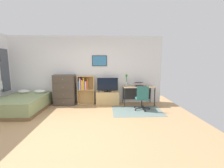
{
  "coord_description": "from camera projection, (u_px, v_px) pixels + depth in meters",
  "views": [
    {
      "loc": [
        0.79,
        -3.76,
        1.68
      ],
      "look_at": [
        1.0,
        1.5,
        0.91
      ],
      "focal_mm": 24.3,
      "sensor_mm": 36.0,
      "label": 1
    }
  ],
  "objects": [
    {
      "name": "ground_plane",
      "position": [
        76.0,
        127.0,
        3.93
      ],
      "size": [
        7.2,
        7.2,
        0.0
      ],
      "primitive_type": "plane",
      "color": "tan"
    },
    {
      "name": "wall_back_with_posters",
      "position": [
        87.0,
        70.0,
        6.14
      ],
      "size": [
        6.12,
        0.09,
        2.7
      ],
      "color": "white",
      "rests_on": "ground_plane"
    },
    {
      "name": "area_rug",
      "position": [
        137.0,
        111.0,
        5.24
      ],
      "size": [
        1.7,
        1.2,
        0.01
      ],
      "primitive_type": "cube",
      "color": "slate",
      "rests_on": "ground_plane"
    },
    {
      "name": "bed",
      "position": [
        23.0,
        104.0,
        5.21
      ],
      "size": [
        1.37,
        1.91,
        0.63
      ],
      "rotation": [
        0.0,
        0.0,
        0.0
      ],
      "color": "brown",
      "rests_on": "ground_plane"
    },
    {
      "name": "dresser",
      "position": [
        65.0,
        90.0,
        5.94
      ],
      "size": [
        0.81,
        0.46,
        1.19
      ],
      "color": "#4C4238",
      "rests_on": "ground_plane"
    },
    {
      "name": "bookshelf",
      "position": [
        85.0,
        87.0,
        6.03
      ],
      "size": [
        0.65,
        0.3,
        1.14
      ],
      "color": "tan",
      "rests_on": "ground_plane"
    },
    {
      "name": "tv_stand",
      "position": [
        108.0,
        98.0,
        6.08
      ],
      "size": [
        0.91,
        0.41,
        0.51
      ],
      "color": "tan",
      "rests_on": "ground_plane"
    },
    {
      "name": "television",
      "position": [
        108.0,
        85.0,
        5.98
      ],
      "size": [
        0.81,
        0.16,
        0.55
      ],
      "color": "black",
      "rests_on": "tv_stand"
    },
    {
      "name": "desk",
      "position": [
        138.0,
        89.0,
        6.04
      ],
      "size": [
        1.2,
        0.63,
        0.74
      ],
      "color": "tan",
      "rests_on": "ground_plane"
    },
    {
      "name": "office_chair",
      "position": [
        142.0,
        97.0,
        5.26
      ],
      "size": [
        0.57,
        0.58,
        0.86
      ],
      "rotation": [
        0.0,
        0.0,
        -0.1
      ],
      "color": "#232326",
      "rests_on": "ground_plane"
    },
    {
      "name": "laptop",
      "position": [
        139.0,
        84.0,
        5.99
      ],
      "size": [
        0.39,
        0.41,
        0.15
      ],
      "rotation": [
        0.0,
        0.0,
        0.13
      ],
      "color": "#333338",
      "rests_on": "desk"
    },
    {
      "name": "computer_mouse",
      "position": [
        146.0,
        86.0,
        5.87
      ],
      "size": [
        0.06,
        0.1,
        0.03
      ],
      "primitive_type": "ellipsoid",
      "color": "#262628",
      "rests_on": "desk"
    },
    {
      "name": "bamboo_vase",
      "position": [
        126.0,
        80.0,
        6.1
      ],
      "size": [
        0.09,
        0.09,
        0.45
      ],
      "color": "silver",
      "rests_on": "desk"
    },
    {
      "name": "wine_glass",
      "position": [
        131.0,
        83.0,
        5.83
      ],
      "size": [
        0.07,
        0.07,
        0.18
      ],
      "color": "silver",
      "rests_on": "desk"
    }
  ]
}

